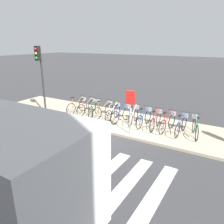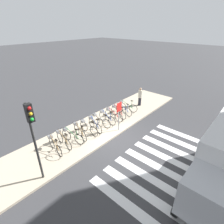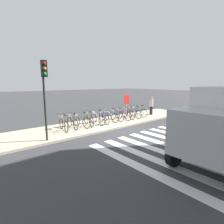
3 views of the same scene
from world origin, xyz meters
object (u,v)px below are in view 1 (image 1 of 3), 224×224
Objects in this scene: parked_bicycle_0 at (78,105)px; sign_post at (130,105)px; parked_bicycle_1 at (88,106)px; parked_bicycle_10 at (182,124)px; parked_bicycle_9 at (168,122)px; parked_bicycle_7 at (145,117)px; parked_bicycle_8 at (156,120)px; parked_bicycle_11 at (195,126)px; parked_bicycle_3 at (104,110)px; parked_bicycle_5 at (122,114)px; parked_bicycle_4 at (114,112)px; parked_bicycle_2 at (95,108)px; traffic_light at (40,67)px; parked_bicycle_6 at (134,115)px.

parked_bicycle_0 is 0.81× the size of sign_post.
parked_bicycle_10 is at bearing -1.46° from parked_bicycle_1.
parked_bicycle_9 and parked_bicycle_10 have the same top height.
parked_bicycle_7 is 1.00× the size of parked_bicycle_10.
parked_bicycle_11 is (1.78, 0.09, 0.00)m from parked_bicycle_8.
parked_bicycle_3 is (1.79, 0.05, 0.00)m from parked_bicycle_0.
parked_bicycle_1 is at bearing 178.59° from parked_bicycle_9.
parked_bicycle_1 and parked_bicycle_10 have the same top height.
parked_bicycle_5 and parked_bicycle_8 have the same top height.
parked_bicycle_8 is at bearing -1.94° from parked_bicycle_1.
parked_bicycle_1 and parked_bicycle_4 have the same top height.
parked_bicycle_8 and parked_bicycle_10 have the same top height.
parked_bicycle_2 is (1.16, 0.02, 0.00)m from parked_bicycle_0.
parked_bicycle_2 is at bearing 27.71° from traffic_light.
parked_bicycle_1 is at bearing 178.54° from parked_bicycle_10.
parked_bicycle_3 is 0.98× the size of parked_bicycle_4.
sign_post is (-2.58, -1.32, 0.93)m from parked_bicycle_11.
parked_bicycle_1 is 5.97m from parked_bicycle_11.
parked_bicycle_2 is at bearing 179.34° from parked_bicycle_9.
parked_bicycle_4 and parked_bicycle_11 have the same top height.
parked_bicycle_3 and parked_bicycle_10 have the same top height.
parked_bicycle_11 is (0.57, 0.09, 0.00)m from parked_bicycle_10.
parked_bicycle_2 and parked_bicycle_5 have the same top height.
traffic_light is at bearing -166.46° from parked_bicycle_7.
parked_bicycle_11 is at bearing 0.76° from parked_bicycle_4.
parked_bicycle_6 is 1.82m from parked_bicycle_9.
parked_bicycle_7 is (1.77, 0.03, 0.00)m from parked_bicycle_4.
parked_bicycle_11 is (4.80, -0.02, 0.00)m from parked_bicycle_3.
parked_bicycle_5 is 5.10m from traffic_light.
sign_post reaches higher than parked_bicycle_11.
parked_bicycle_4 is at bearing -3.29° from parked_bicycle_1.
parked_bicycle_1 is 3.37m from traffic_light.
parked_bicycle_5 is 0.42× the size of traffic_light.
parked_bicycle_11 is (1.20, 0.07, 0.00)m from parked_bicycle_9.
parked_bicycle_3 is 0.80× the size of sign_post.
parked_bicycle_7 is 1.61m from sign_post.
sign_post reaches higher than parked_bicycle_2.
parked_bicycle_6 and parked_bicycle_9 have the same top height.
parked_bicycle_0 and parked_bicycle_10 have the same top height.
parked_bicycle_11 is (5.97, -0.05, 0.00)m from parked_bicycle_1.
parked_bicycle_9 is 1.03× the size of parked_bicycle_11.
parked_bicycle_6 is 1.24m from parked_bicycle_8.
parked_bicycle_8 is 1.04× the size of parked_bicycle_11.
traffic_light is at bearing -170.22° from parked_bicycle_10.
parked_bicycle_0 is 1.00× the size of parked_bicycle_9.
parked_bicycle_0 is at bearing 162.22° from sign_post.
parked_bicycle_1 and parked_bicycle_6 have the same top height.
parked_bicycle_0 is 4.19m from parked_bicycle_7.
parked_bicycle_9 is 2.08m from sign_post.
parked_bicycle_1 is (0.62, 0.09, 0.00)m from parked_bicycle_0.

